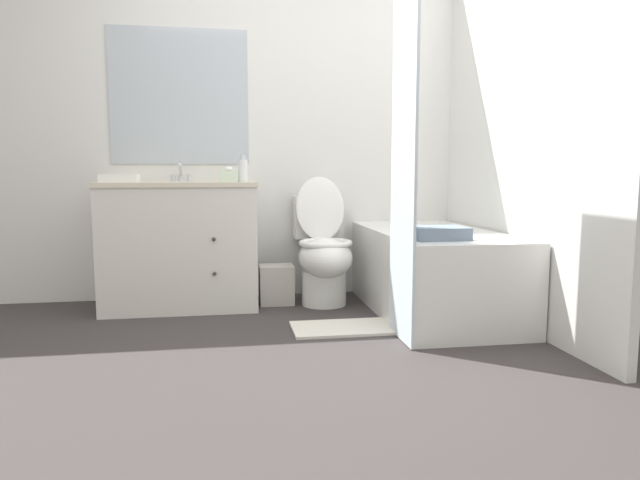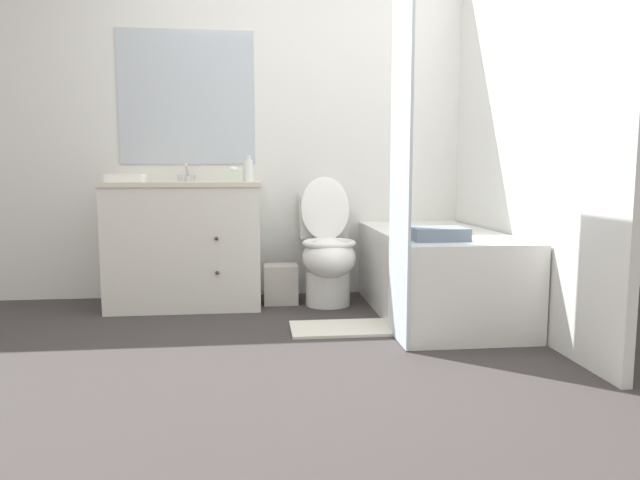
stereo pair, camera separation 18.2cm
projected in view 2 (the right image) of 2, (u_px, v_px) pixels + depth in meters
name	position (u px, v px, depth m)	size (l,w,h in m)	color
ground_plane	(313.00, 362.00, 2.74)	(14.00, 14.00, 0.00)	#383333
wall_back	(291.00, 124.00, 4.14)	(8.00, 0.06, 2.50)	silver
wall_right	(507.00, 115.00, 3.49)	(0.05, 2.55, 2.50)	silver
vanity_cabinet	(186.00, 243.00, 3.86)	(1.02, 0.59, 0.84)	silver
sink_faucet	(188.00, 176.00, 4.00)	(0.14, 0.12, 0.12)	silver
toilet	(327.00, 254.00, 3.90)	(0.36, 0.66, 0.87)	white
bathtub	(436.00, 273.00, 3.62)	(0.74, 1.44, 0.53)	white
shower_curtain	(401.00, 157.00, 2.96)	(0.02, 0.40, 1.96)	silver
wastebasket	(281.00, 284.00, 3.95)	(0.23, 0.20, 0.27)	#B7B2A8
tissue_box	(233.00, 176.00, 3.85)	(0.12, 0.12, 0.10)	silver
soap_dispenser	(248.00, 170.00, 3.92)	(0.07, 0.07, 0.18)	silver
hand_towel_folded	(125.00, 178.00, 3.64)	(0.23, 0.16, 0.05)	white
bath_towel_folded	(438.00, 234.00, 3.12)	(0.30, 0.23, 0.07)	slate
bath_mat	(342.00, 328.00, 3.29)	(0.59, 0.34, 0.02)	silver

